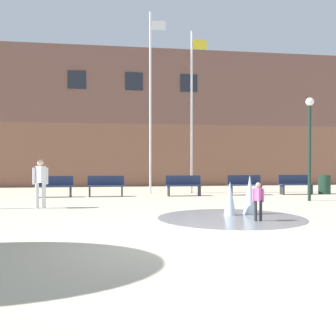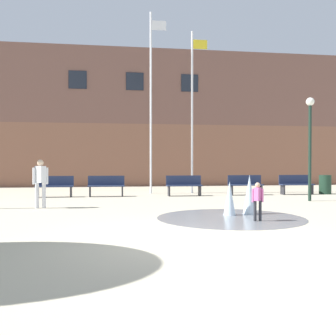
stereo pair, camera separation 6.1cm
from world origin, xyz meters
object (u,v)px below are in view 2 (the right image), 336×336
Objects in this scene: park_bench_under_right_flagpole at (184,185)px; flagpole_left at (151,98)px; park_bench_near_trashcan at (245,185)px; lamp_post_right_lane at (310,134)px; child_running at (258,198)px; trash_can at (325,185)px; park_bench_left_of_flagpoles at (55,186)px; park_bench_far_right at (296,184)px; adult_in_red at (40,180)px; flagpole_right at (193,107)px; park_bench_center at (106,186)px.

park_bench_under_right_flagpole is 0.18× the size of flagpole_left.
park_bench_near_trashcan is 0.40× the size of lamp_post_right_lane.
park_bench_near_trashcan is 8.20m from child_running.
trash_can is at bearing -0.73° from park_bench_near_trashcan.
park_bench_left_of_flagpoles and park_bench_far_right have the same top height.
park_bench_near_trashcan is 1.01× the size of adult_in_red.
flagpole_left is at bearing -82.73° from adult_in_red.
park_bench_left_of_flagpoles is 1.01× the size of adult_in_red.
park_bench_under_right_flagpole is 4.63m from flagpole_left.
flagpole_left is at bearing -180.00° from flagpole_right.
child_running is (5.98, -3.72, -0.35)m from adult_in_red.
park_bench_far_right is at bearing -115.32° from adult_in_red.
park_bench_center is 0.20× the size of flagpole_right.
park_bench_under_right_flagpole reaches higher than trash_can.
lamp_post_right_lane is at bearing -130.02° from adult_in_red.
flagpole_left is (-4.20, 1.51, 4.14)m from park_bench_near_trashcan.
park_bench_under_right_flagpole is 1.00× the size of park_bench_near_trashcan.
flagpole_left is at bearing 169.12° from trash_can.
flagpole_left is at bearing 54.71° from child_running.
trash_can is at bearing 51.66° from lamp_post_right_lane.
park_bench_center is at bearing 179.17° from park_bench_far_right.
flagpole_left is at bearing 166.99° from park_bench_far_right.
flagpole_right reaches higher than park_bench_left_of_flagpoles.
park_bench_center is at bearing 70.25° from child_running.
park_bench_far_right is at bearing 11.81° from child_running.
flagpole_right is at bearing 12.31° from park_bench_left_of_flagpoles.
park_bench_left_of_flagpoles is 12.48m from trash_can.
child_running is at bearing -79.33° from flagpole_left.
adult_in_red reaches higher than child_running.
park_bench_near_trashcan is (6.34, -0.10, 0.00)m from park_bench_center.
adult_in_red is at bearing -161.80° from trash_can.
child_running is 0.11× the size of flagpole_left.
park_bench_center is 1.01× the size of adult_in_red.
park_bench_under_right_flagpole is at bearing -179.82° from trash_can.
trash_can is (1.44, -0.02, -0.03)m from park_bench_far_right.
adult_in_red is at bearing -116.30° from park_bench_center.
park_bench_near_trashcan is at bearing 179.28° from park_bench_far_right.
child_running is (-4.92, -7.80, 0.10)m from park_bench_far_right.
park_bench_under_right_flagpole is 1.01× the size of adult_in_red.
park_bench_center and park_bench_near_trashcan have the same top height.
park_bench_under_right_flagpole is 6.86m from adult_in_red.
flagpole_right reaches higher than lamp_post_right_lane.
adult_in_red reaches higher than park_bench_under_right_flagpole.
flagpole_left is 7.61m from lamp_post_right_lane.
lamp_post_right_lane reaches higher than park_bench_under_right_flagpole.
park_bench_under_right_flagpole is 6.81m from trash_can.
flagpole_right is at bearing 0.00° from flagpole_left.
lamp_post_right_lane is (-0.97, -3.07, 2.13)m from park_bench_far_right.
park_bench_left_of_flagpoles is 4.25m from adult_in_red.
trash_can is at bearing -0.82° from park_bench_center.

